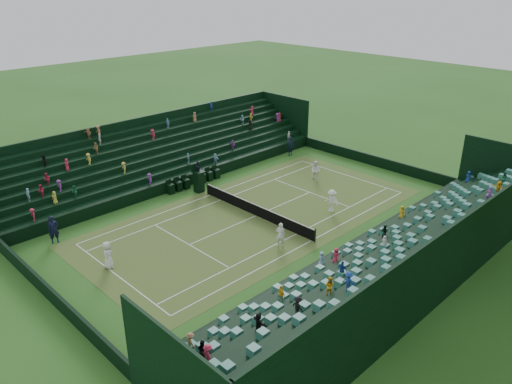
% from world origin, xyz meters
% --- Properties ---
extents(ground, '(160.00, 160.00, 0.00)m').
position_xyz_m(ground, '(0.00, 0.00, 0.00)').
color(ground, '#295B1C').
rests_on(ground, ground).
extents(court_surface, '(12.97, 26.77, 0.01)m').
position_xyz_m(court_surface, '(0.00, 0.00, 0.01)').
color(court_surface, '#357326').
rests_on(court_surface, ground).
extents(perimeter_wall_north, '(17.17, 0.20, 1.00)m').
position_xyz_m(perimeter_wall_north, '(0.00, 15.88, 0.50)').
color(perimeter_wall_north, black).
rests_on(perimeter_wall_north, ground).
extents(perimeter_wall_south, '(17.17, 0.20, 1.00)m').
position_xyz_m(perimeter_wall_south, '(0.00, -15.88, 0.50)').
color(perimeter_wall_south, black).
rests_on(perimeter_wall_south, ground).
extents(perimeter_wall_east, '(0.20, 31.77, 1.00)m').
position_xyz_m(perimeter_wall_east, '(8.48, 0.00, 0.50)').
color(perimeter_wall_east, black).
rests_on(perimeter_wall_east, ground).
extents(perimeter_wall_west, '(0.20, 31.77, 1.00)m').
position_xyz_m(perimeter_wall_west, '(-8.48, 0.00, 0.50)').
color(perimeter_wall_west, black).
rests_on(perimeter_wall_west, ground).
extents(north_grandstand, '(6.60, 32.00, 4.90)m').
position_xyz_m(north_grandstand, '(12.66, 0.00, 1.55)').
color(north_grandstand, black).
rests_on(north_grandstand, ground).
extents(south_grandstand, '(6.60, 32.00, 4.90)m').
position_xyz_m(south_grandstand, '(-12.66, 0.00, 1.55)').
color(south_grandstand, black).
rests_on(south_grandstand, ground).
extents(tennis_net, '(11.67, 0.10, 1.06)m').
position_xyz_m(tennis_net, '(0.00, 0.00, 0.53)').
color(tennis_net, black).
rests_on(tennis_net, ground).
extents(umpire_chair, '(0.88, 0.88, 2.75)m').
position_xyz_m(umpire_chair, '(-6.74, -0.17, 1.18)').
color(umpire_chair, black).
rests_on(umpire_chair, ground).
extents(courtside_chairs, '(0.56, 5.53, 1.22)m').
position_xyz_m(courtside_chairs, '(-8.10, 0.38, 0.46)').
color(courtside_chairs, black).
rests_on(courtside_chairs, ground).
extents(player_near_west, '(0.96, 0.70, 1.82)m').
position_xyz_m(player_near_west, '(-1.25, -11.75, 0.91)').
color(player_near_west, white).
rests_on(player_near_west, ground).
extents(player_near_east, '(0.78, 0.72, 1.78)m').
position_xyz_m(player_near_east, '(4.48, -2.10, 0.89)').
color(player_near_east, silver).
rests_on(player_near_east, ground).
extents(player_far_west, '(0.93, 0.77, 1.76)m').
position_xyz_m(player_far_west, '(-1.50, 8.98, 0.88)').
color(player_far_west, white).
rests_on(player_far_west, ground).
extents(player_far_east, '(1.25, 0.83, 1.82)m').
position_xyz_m(player_far_east, '(3.53, 4.74, 0.91)').
color(player_far_east, white).
rests_on(player_far_east, ground).
extents(line_judge_north, '(0.54, 0.75, 1.95)m').
position_xyz_m(line_judge_north, '(-7.53, 12.37, 0.97)').
color(line_judge_north, black).
rests_on(line_judge_north, ground).
extents(line_judge_south, '(0.62, 0.81, 1.99)m').
position_xyz_m(line_judge_south, '(-6.76, -12.74, 0.99)').
color(line_judge_south, black).
rests_on(line_judge_south, ground).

